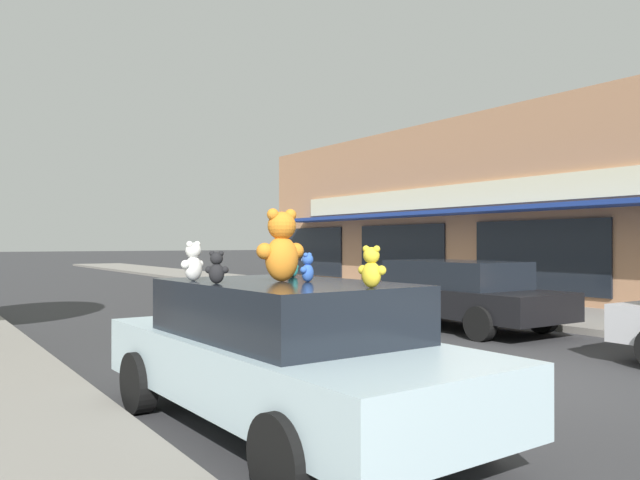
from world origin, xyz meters
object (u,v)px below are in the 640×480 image
Objects in this scene: teddy_bear_giant at (282,246)px; teddy_bear_yellow at (371,267)px; teddy_bear_black at (217,268)px; teddy_bear_teal at (293,265)px; parked_car_far_center at (455,292)px; teddy_bear_blue at (307,268)px; plush_art_car at (283,351)px; teddy_bear_white at (193,262)px.

teddy_bear_giant reaches higher than teddy_bear_yellow.
teddy_bear_black is 1.26m from teddy_bear_teal.
parked_car_far_center is (6.04, 3.45, -0.78)m from teddy_bear_teal.
teddy_bear_blue is at bearing 47.63° from teddy_bear_teal.
parked_car_far_center is at bearing -177.81° from teddy_bear_blue.
teddy_bear_teal is (0.49, 0.59, -0.21)m from teddy_bear_giant.
plush_art_car is 0.97× the size of parked_car_far_center.
plush_art_car is 1.14m from teddy_bear_teal.
parked_car_far_center is at bearing 30.36° from plush_art_car.
plush_art_car is 15.48× the size of teddy_bear_black.
teddy_bear_giant is at bearing -14.68° from teddy_bear_yellow.
teddy_bear_white is (-0.66, 0.60, 0.84)m from plush_art_car.
teddy_bear_giant is 0.80m from teddy_bear_teal.
teddy_bear_white reaches higher than teddy_bear_black.
teddy_bear_blue is at bearing -22.20° from teddy_bear_yellow.
plush_art_car is 13.24× the size of teddy_bear_yellow.
teddy_bear_yellow is at bearing 99.01° from teddy_bear_giant.
plush_art_car reaches higher than parked_car_far_center.
teddy_bear_blue is (-0.03, 0.92, -0.03)m from teddy_bear_yellow.
teddy_bear_giant reaches higher than teddy_bear_white.
teddy_bear_giant is at bearing -84.81° from teddy_bear_blue.
parked_car_far_center is at bearing 179.88° from teddy_bear_white.
teddy_bear_yellow is 1.45m from teddy_bear_black.
teddy_bear_blue is 7.70m from parked_car_far_center.
teddy_bear_white is (-1.16, -0.06, 0.06)m from teddy_bear_teal.
plush_art_car is 11.92× the size of teddy_bear_white.
teddy_bear_black is at bearing 11.35° from teddy_bear_yellow.
teddy_bear_teal is 0.87m from teddy_bear_blue.
teddy_bear_teal is at bearing 50.88° from plush_art_car.
teddy_bear_giant is 0.15× the size of parked_car_far_center.
teddy_bear_white is at bearing 135.96° from plush_art_car.
teddy_bear_yellow is 0.90× the size of teddy_bear_white.
teddy_bear_blue is at bearing -157.99° from teddy_bear_black.
teddy_bear_teal is 1.16m from teddy_bear_white.
teddy_bear_teal reaches higher than parked_car_far_center.
teddy_bear_blue is (0.81, -0.25, -0.01)m from teddy_bear_black.
teddy_bear_blue is at bearing -42.70° from plush_art_car.
parked_car_far_center is (6.52, 4.04, -0.99)m from teddy_bear_giant.
teddy_bear_yellow is 1.33× the size of teddy_bear_teal.
teddy_bear_teal is at bearing -143.69° from teddy_bear_blue.
teddy_bear_yellow is 1.25× the size of teddy_bear_blue.
plush_art_car is at bearing 111.62° from teddy_bear_white.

